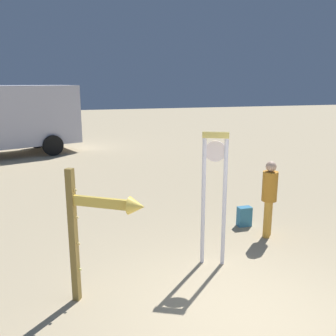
{
  "coord_description": "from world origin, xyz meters",
  "views": [
    {
      "loc": [
        -2.35,
        -3.94,
        3.18
      ],
      "look_at": [
        0.06,
        4.15,
        1.2
      ],
      "focal_mm": 39.36,
      "sensor_mm": 36.0,
      "label": 1
    }
  ],
  "objects_px": {
    "arrow_sign": "(99,221)",
    "box_truck_near": "(13,118)",
    "standing_clock": "(214,187)",
    "backpack": "(244,216)",
    "person_near_clock": "(269,195)"
  },
  "relations": [
    {
      "from": "backpack",
      "to": "standing_clock",
      "type": "bearing_deg",
      "value": -134.38
    },
    {
      "from": "standing_clock",
      "to": "person_near_clock",
      "type": "height_order",
      "value": "standing_clock"
    },
    {
      "from": "arrow_sign",
      "to": "box_truck_near",
      "type": "bearing_deg",
      "value": 100.52
    },
    {
      "from": "standing_clock",
      "to": "arrow_sign",
      "type": "distance_m",
      "value": 2.17
    },
    {
      "from": "arrow_sign",
      "to": "person_near_clock",
      "type": "height_order",
      "value": "arrow_sign"
    },
    {
      "from": "person_near_clock",
      "to": "box_truck_near",
      "type": "distance_m",
      "value": 12.64
    },
    {
      "from": "standing_clock",
      "to": "backpack",
      "type": "height_order",
      "value": "standing_clock"
    },
    {
      "from": "person_near_clock",
      "to": "arrow_sign",
      "type": "bearing_deg",
      "value": -157.84
    },
    {
      "from": "person_near_clock",
      "to": "backpack",
      "type": "distance_m",
      "value": 0.96
    },
    {
      "from": "arrow_sign",
      "to": "box_truck_near",
      "type": "relative_size",
      "value": 0.31
    },
    {
      "from": "standing_clock",
      "to": "box_truck_near",
      "type": "height_order",
      "value": "box_truck_near"
    },
    {
      "from": "person_near_clock",
      "to": "box_truck_near",
      "type": "height_order",
      "value": "box_truck_near"
    },
    {
      "from": "arrow_sign",
      "to": "standing_clock",
      "type": "bearing_deg",
      "value": 19.18
    },
    {
      "from": "arrow_sign",
      "to": "box_truck_near",
      "type": "distance_m",
      "value": 12.81
    },
    {
      "from": "standing_clock",
      "to": "person_near_clock",
      "type": "bearing_deg",
      "value": 25.85
    }
  ]
}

